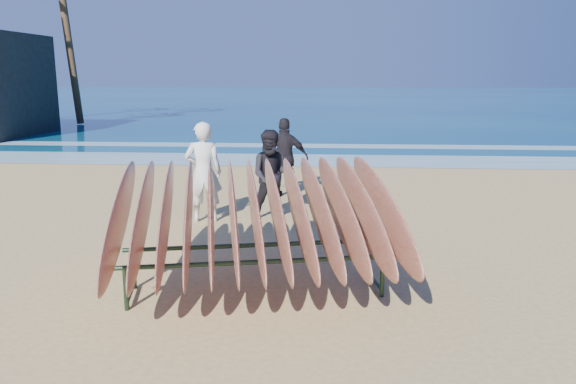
# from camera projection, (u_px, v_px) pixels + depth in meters

# --- Properties ---
(ground) EXTENTS (120.00, 120.00, 0.00)m
(ground) POSITION_uv_depth(u_px,v_px,m) (284.00, 274.00, 7.44)
(ground) COLOR tan
(ground) RESTS_ON ground
(ocean) EXTENTS (160.00, 160.00, 0.00)m
(ocean) POSITION_uv_depth(u_px,v_px,m) (323.00, 98.00, 61.11)
(ocean) COLOR navy
(ocean) RESTS_ON ground
(foam_near) EXTENTS (160.00, 160.00, 0.00)m
(foam_near) POSITION_uv_depth(u_px,v_px,m) (309.00, 160.00, 17.19)
(foam_near) COLOR white
(foam_near) RESTS_ON ground
(foam_far) EXTENTS (160.00, 160.00, 0.00)m
(foam_far) POSITION_uv_depth(u_px,v_px,m) (312.00, 146.00, 20.61)
(foam_far) COLOR white
(foam_far) RESTS_ON ground
(surfboard_rack) EXTENTS (3.73, 3.62, 1.66)m
(surfboard_rack) POSITION_uv_depth(u_px,v_px,m) (255.00, 214.00, 6.62)
(surfboard_rack) COLOR #1C2E1E
(surfboard_rack) RESTS_ON ground
(person_white) EXTENTS (0.72, 0.54, 1.79)m
(person_white) POSITION_uv_depth(u_px,v_px,m) (203.00, 172.00, 9.95)
(person_white) COLOR silver
(person_white) RESTS_ON ground
(person_dark_a) EXTENTS (0.87, 0.72, 1.64)m
(person_dark_a) POSITION_uv_depth(u_px,v_px,m) (272.00, 176.00, 10.01)
(person_dark_a) COLOR black
(person_dark_a) RESTS_ON ground
(person_dark_b) EXTENTS (1.01, 0.45, 1.69)m
(person_dark_b) POSITION_uv_depth(u_px,v_px,m) (285.00, 158.00, 11.95)
(person_dark_b) COLOR black
(person_dark_b) RESTS_ON ground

